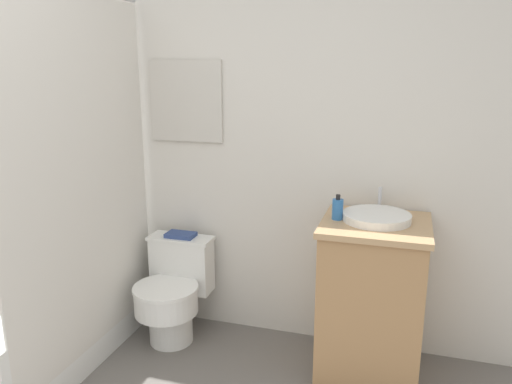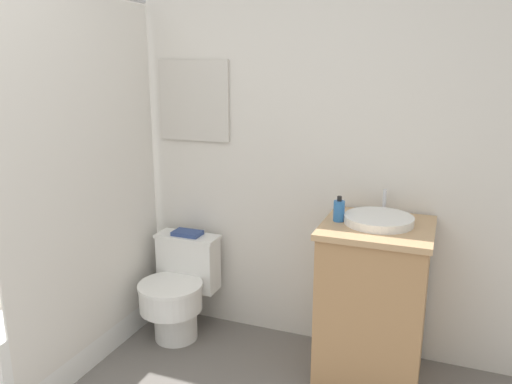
{
  "view_description": "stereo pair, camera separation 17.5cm",
  "coord_description": "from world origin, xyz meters",
  "px_view_note": "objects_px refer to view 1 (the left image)",
  "views": [
    {
      "loc": [
        1.05,
        -0.75,
        1.61
      ],
      "look_at": [
        0.35,
        1.54,
        1.0
      ],
      "focal_mm": 35.0,
      "sensor_mm": 36.0,
      "label": 1
    },
    {
      "loc": [
        1.21,
        -0.69,
        1.61
      ],
      "look_at": [
        0.35,
        1.54,
        1.0
      ],
      "focal_mm": 35.0,
      "sensor_mm": 36.0,
      "label": 2
    }
  ],
  "objects_px": {
    "toilet": "(173,292)",
    "sink": "(377,217)",
    "book_on_tank": "(181,235)",
    "soap_bottle": "(338,209)"
  },
  "relations": [
    {
      "from": "toilet",
      "to": "sink",
      "type": "relative_size",
      "value": 1.6
    },
    {
      "from": "toilet",
      "to": "sink",
      "type": "xyz_separation_m",
      "value": [
        1.16,
        0.0,
        0.58
      ]
    },
    {
      "from": "toilet",
      "to": "sink",
      "type": "distance_m",
      "value": 1.29
    },
    {
      "from": "sink",
      "to": "book_on_tank",
      "type": "relative_size",
      "value": 2.14
    },
    {
      "from": "sink",
      "to": "soap_bottle",
      "type": "xyz_separation_m",
      "value": [
        -0.19,
        -0.03,
        0.03
      ]
    },
    {
      "from": "toilet",
      "to": "book_on_tank",
      "type": "height_order",
      "value": "book_on_tank"
    },
    {
      "from": "sink",
      "to": "soap_bottle",
      "type": "height_order",
      "value": "same"
    },
    {
      "from": "soap_bottle",
      "to": "toilet",
      "type": "bearing_deg",
      "value": 178.28
    },
    {
      "from": "book_on_tank",
      "to": "sink",
      "type": "bearing_deg",
      "value": -6.44
    },
    {
      "from": "toilet",
      "to": "soap_bottle",
      "type": "height_order",
      "value": "soap_bottle"
    }
  ]
}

